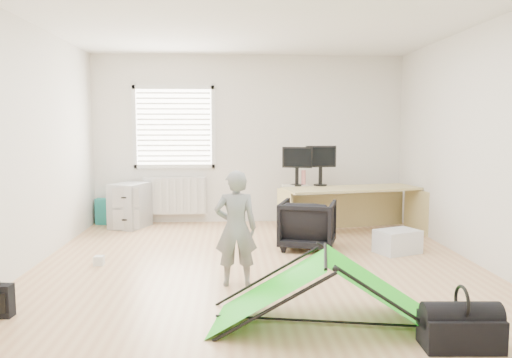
{
  "coord_description": "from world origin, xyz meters",
  "views": [
    {
      "loc": [
        -0.29,
        -5.36,
        1.56
      ],
      "look_at": [
        0.0,
        0.4,
        0.95
      ],
      "focal_mm": 35.0,
      "sensor_mm": 36.0,
      "label": 1
    }
  ],
  "objects_px": {
    "monitor_left": "(297,172)",
    "filing_cabinet": "(130,205)",
    "monitor_right": "(320,171)",
    "office_chair": "(308,225)",
    "person": "(236,228)",
    "duffel_bag": "(461,332)",
    "thermos": "(303,178)",
    "storage_crate": "(397,241)",
    "desk": "(351,210)",
    "kite": "(325,290)"
  },
  "relations": [
    {
      "from": "monitor_left",
      "to": "filing_cabinet",
      "type": "bearing_deg",
      "value": -169.24
    },
    {
      "from": "monitor_right",
      "to": "office_chair",
      "type": "bearing_deg",
      "value": -113.15
    },
    {
      "from": "person",
      "to": "filing_cabinet",
      "type": "bearing_deg",
      "value": -61.75
    },
    {
      "from": "office_chair",
      "to": "duffel_bag",
      "type": "bearing_deg",
      "value": 119.35
    },
    {
      "from": "thermos",
      "to": "office_chair",
      "type": "distance_m",
      "value": 1.27
    },
    {
      "from": "person",
      "to": "storage_crate",
      "type": "height_order",
      "value": "person"
    },
    {
      "from": "monitor_left",
      "to": "storage_crate",
      "type": "height_order",
      "value": "monitor_left"
    },
    {
      "from": "desk",
      "to": "monitor_left",
      "type": "height_order",
      "value": "monitor_left"
    },
    {
      "from": "thermos",
      "to": "person",
      "type": "height_order",
      "value": "person"
    },
    {
      "from": "filing_cabinet",
      "to": "person",
      "type": "xyz_separation_m",
      "value": [
        1.61,
        -2.92,
        0.23
      ]
    },
    {
      "from": "monitor_right",
      "to": "kite",
      "type": "height_order",
      "value": "monitor_right"
    },
    {
      "from": "monitor_left",
      "to": "kite",
      "type": "xyz_separation_m",
      "value": [
        -0.25,
        -3.59,
        -0.61
      ]
    },
    {
      "from": "thermos",
      "to": "storage_crate",
      "type": "bearing_deg",
      "value": -56.08
    },
    {
      "from": "thermos",
      "to": "desk",
      "type": "bearing_deg",
      "value": -23.06
    },
    {
      "from": "thermos",
      "to": "person",
      "type": "bearing_deg",
      "value": -111.79
    },
    {
      "from": "desk",
      "to": "duffel_bag",
      "type": "distance_m",
      "value": 3.82
    },
    {
      "from": "duffel_bag",
      "to": "storage_crate",
      "type": "bearing_deg",
      "value": 83.28
    },
    {
      "from": "office_chair",
      "to": "storage_crate",
      "type": "distance_m",
      "value": 1.13
    },
    {
      "from": "thermos",
      "to": "kite",
      "type": "bearing_deg",
      "value": -95.51
    },
    {
      "from": "monitor_left",
      "to": "monitor_right",
      "type": "xyz_separation_m",
      "value": [
        0.36,
        -0.0,
        0.01
      ]
    },
    {
      "from": "kite",
      "to": "duffel_bag",
      "type": "height_order",
      "value": "kite"
    },
    {
      "from": "monitor_right",
      "to": "person",
      "type": "distance_m",
      "value": 2.91
    },
    {
      "from": "desk",
      "to": "office_chair",
      "type": "relative_size",
      "value": 2.88
    },
    {
      "from": "desk",
      "to": "filing_cabinet",
      "type": "xyz_separation_m",
      "value": [
        -3.32,
        0.6,
        0.01
      ]
    },
    {
      "from": "office_chair",
      "to": "kite",
      "type": "xyz_separation_m",
      "value": [
        -0.24,
        -2.43,
        -0.04
      ]
    },
    {
      "from": "monitor_left",
      "to": "desk",
      "type": "bearing_deg",
      "value": -0.99
    },
    {
      "from": "desk",
      "to": "duffel_bag",
      "type": "height_order",
      "value": "desk"
    },
    {
      "from": "monitor_left",
      "to": "storage_crate",
      "type": "relative_size",
      "value": 0.88
    },
    {
      "from": "monitor_left",
      "to": "office_chair",
      "type": "height_order",
      "value": "monitor_left"
    },
    {
      "from": "monitor_left",
      "to": "person",
      "type": "height_order",
      "value": "person"
    },
    {
      "from": "desk",
      "to": "monitor_right",
      "type": "distance_m",
      "value": 0.74
    },
    {
      "from": "desk",
      "to": "filing_cabinet",
      "type": "relative_size",
      "value": 2.87
    },
    {
      "from": "storage_crate",
      "to": "duffel_bag",
      "type": "bearing_deg",
      "value": -99.46
    },
    {
      "from": "desk",
      "to": "kite",
      "type": "relative_size",
      "value": 1.12
    },
    {
      "from": "kite",
      "to": "storage_crate",
      "type": "relative_size",
      "value": 3.47
    },
    {
      "from": "monitor_left",
      "to": "kite",
      "type": "relative_size",
      "value": 0.25
    },
    {
      "from": "thermos",
      "to": "kite",
      "type": "distance_m",
      "value": 3.66
    },
    {
      "from": "filing_cabinet",
      "to": "thermos",
      "type": "height_order",
      "value": "thermos"
    },
    {
      "from": "kite",
      "to": "monitor_left",
      "type": "bearing_deg",
      "value": 96.61
    },
    {
      "from": "monitor_right",
      "to": "storage_crate",
      "type": "distance_m",
      "value": 1.76
    },
    {
      "from": "monitor_right",
      "to": "desk",
      "type": "bearing_deg",
      "value": -38.45
    },
    {
      "from": "filing_cabinet",
      "to": "office_chair",
      "type": "bearing_deg",
      "value": -8.55
    },
    {
      "from": "filing_cabinet",
      "to": "duffel_bag",
      "type": "distance_m",
      "value": 5.44
    },
    {
      "from": "monitor_right",
      "to": "thermos",
      "type": "relative_size",
      "value": 1.99
    },
    {
      "from": "duffel_bag",
      "to": "office_chair",
      "type": "bearing_deg",
      "value": 105.07
    },
    {
      "from": "person",
      "to": "monitor_right",
      "type": "bearing_deg",
      "value": -117.17
    },
    {
      "from": "desk",
      "to": "storage_crate",
      "type": "relative_size",
      "value": 3.89
    },
    {
      "from": "kite",
      "to": "storage_crate",
      "type": "bearing_deg",
      "value": 69.24
    },
    {
      "from": "filing_cabinet",
      "to": "kite",
      "type": "xyz_separation_m",
      "value": [
        2.3,
        -3.92,
        -0.07
      ]
    },
    {
      "from": "desk",
      "to": "office_chair",
      "type": "distance_m",
      "value": 1.18
    }
  ]
}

